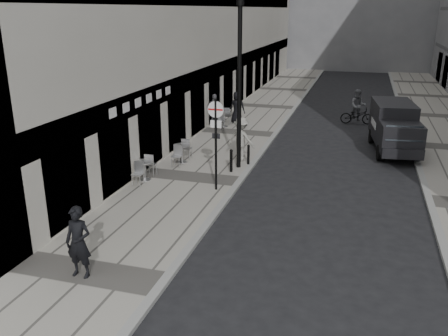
{
  "coord_description": "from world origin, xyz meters",
  "views": [
    {
      "loc": [
        4.34,
        -6.62,
        6.55
      ],
      "look_at": [
        0.05,
        8.1,
        1.4
      ],
      "focal_mm": 38.0,
      "sensor_mm": 36.0,
      "label": 1
    }
  ],
  "objects_px": {
    "sign_post": "(216,132)",
    "cyclist": "(357,111)",
    "panel_van": "(394,125)",
    "walking_man": "(79,242)",
    "lamppost": "(239,76)"
  },
  "relations": [
    {
      "from": "sign_post",
      "to": "cyclist",
      "type": "relative_size",
      "value": 1.67
    },
    {
      "from": "walking_man",
      "to": "lamppost",
      "type": "height_order",
      "value": "lamppost"
    },
    {
      "from": "walking_man",
      "to": "sign_post",
      "type": "bearing_deg",
      "value": 77.3
    },
    {
      "from": "walking_man",
      "to": "panel_van",
      "type": "distance_m",
      "value": 16.52
    },
    {
      "from": "walking_man",
      "to": "lamppost",
      "type": "bearing_deg",
      "value": 80.03
    },
    {
      "from": "panel_van",
      "to": "walking_man",
      "type": "bearing_deg",
      "value": -125.78
    },
    {
      "from": "sign_post",
      "to": "cyclist",
      "type": "height_order",
      "value": "sign_post"
    },
    {
      "from": "lamppost",
      "to": "panel_van",
      "type": "relative_size",
      "value": 1.39
    },
    {
      "from": "sign_post",
      "to": "walking_man",
      "type": "bearing_deg",
      "value": -102.23
    },
    {
      "from": "walking_man",
      "to": "sign_post",
      "type": "relative_size",
      "value": 0.55
    },
    {
      "from": "sign_post",
      "to": "panel_van",
      "type": "height_order",
      "value": "sign_post"
    },
    {
      "from": "walking_man",
      "to": "panel_van",
      "type": "relative_size",
      "value": 0.37
    },
    {
      "from": "walking_man",
      "to": "cyclist",
      "type": "bearing_deg",
      "value": 72.13
    },
    {
      "from": "sign_post",
      "to": "cyclist",
      "type": "distance_m",
      "value": 14.0
    },
    {
      "from": "panel_van",
      "to": "cyclist",
      "type": "height_order",
      "value": "panel_van"
    }
  ]
}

